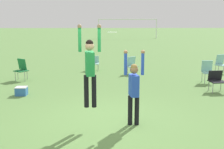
{
  "coord_description": "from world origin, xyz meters",
  "views": [
    {
      "loc": [
        -0.05,
        -7.98,
        2.84
      ],
      "look_at": [
        0.11,
        0.01,
        1.3
      ],
      "focal_mm": 50.0,
      "sensor_mm": 36.0,
      "label": 1
    }
  ],
  "objects": [
    {
      "name": "frisbee",
      "position": [
        0.1,
        -0.15,
        2.41
      ],
      "size": [
        0.22,
        0.22,
        0.03
      ],
      "color": "white"
    },
    {
      "name": "camping_chair_2",
      "position": [
        4.25,
        4.92,
        0.54
      ],
      "size": [
        0.49,
        0.53,
        0.93
      ],
      "rotation": [
        0.0,
        0.0,
        3.05
      ],
      "color": "gray",
      "rests_on": "ground_plane"
    },
    {
      "name": "camping_chair_4",
      "position": [
        4.09,
        3.36,
        0.46
      ],
      "size": [
        0.61,
        0.64,
        0.77
      ],
      "rotation": [
        0.0,
        0.0,
        3.26
      ],
      "color": "gray",
      "rests_on": "ground_plane"
    },
    {
      "name": "camping_chair_0",
      "position": [
        -0.67,
        7.94,
        0.43
      ],
      "size": [
        0.52,
        0.55,
        0.74
      ],
      "rotation": [
        0.0,
        0.0,
        3.08
      ],
      "color": "gray",
      "rests_on": "ground_plane"
    },
    {
      "name": "camping_chair_3",
      "position": [
        1.19,
        6.93,
        0.48
      ],
      "size": [
        0.67,
        0.74,
        0.83
      ],
      "rotation": [
        0.0,
        0.0,
        3.76
      ],
      "color": "gray",
      "rests_on": "ground_plane"
    },
    {
      "name": "person_jumping",
      "position": [
        -0.45,
        -0.37,
        1.63
      ],
      "size": [
        0.58,
        0.45,
        2.08
      ],
      "rotation": [
        0.0,
        0.0,
        1.72
      ],
      "color": "black",
      "rests_on": "ground_plane"
    },
    {
      "name": "ground_plane",
      "position": [
        0.0,
        0.0,
        0.0
      ],
      "size": [
        120.0,
        120.0,
        0.0
      ],
      "primitive_type": "plane",
      "color": "#608C47"
    },
    {
      "name": "camping_chair_1",
      "position": [
        5.61,
        7.11,
        0.52
      ],
      "size": [
        0.62,
        0.68,
        0.91
      ],
      "rotation": [
        0.0,
        0.0,
        3.53
      ],
      "color": "gray",
      "rests_on": "ground_plane"
    },
    {
      "name": "soccer_goal",
      "position": [
        2.58,
        30.03,
        1.84
      ],
      "size": [
        7.1,
        0.1,
        2.35
      ],
      "color": "white",
      "rests_on": "ground_plane"
    },
    {
      "name": "person_defending",
      "position": [
        0.66,
        -0.21,
        1.03
      ],
      "size": [
        0.54,
        0.41,
        1.97
      ],
      "rotation": [
        0.0,
        0.0,
        -1.42
      ],
      "color": "black",
      "rests_on": "ground_plane"
    },
    {
      "name": "camping_chair_5",
      "position": [
        -3.75,
        5.54,
        0.54
      ],
      "size": [
        0.67,
        0.74,
        0.94
      ],
      "rotation": [
        0.0,
        0.0,
        2.52
      ],
      "color": "gray",
      "rests_on": "ground_plane"
    },
    {
      "name": "cooler_box",
      "position": [
        -3.08,
        2.91,
        0.15
      ],
      "size": [
        0.4,
        0.37,
        0.3
      ],
      "color": "#336BB7",
      "rests_on": "ground_plane"
    }
  ]
}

